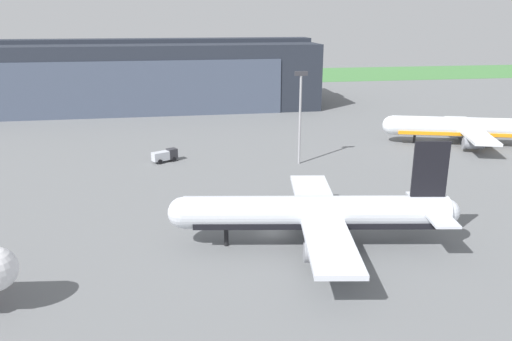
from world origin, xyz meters
The scene contains 7 objects.
ground_plane centered at (0.00, 0.00, 0.00)m, with size 440.00×440.00×0.00m, color slate.
grass_field_strip centered at (0.00, 175.61, 0.04)m, with size 440.00×56.00×0.08m, color #447D40.
maintenance_hangar centered at (-20.62, 100.25, 9.82)m, with size 103.96×35.44×20.56m.
airliner_far_right centered at (51.08, 38.86, 3.79)m, with size 34.56×27.83×13.47m.
airliner_near_left centered at (4.26, -4.65, 4.27)m, with size 35.40×31.10×13.33m.
pushback_tractor centered at (-14.14, 36.13, 1.31)m, with size 5.17×3.74×2.42m.
apron_light_mast centered at (11.34, 30.65, 10.42)m, with size 2.40×0.50×17.63m.
Camera 1 is at (-12.26, -59.89, 27.60)m, focal length 35.27 mm.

